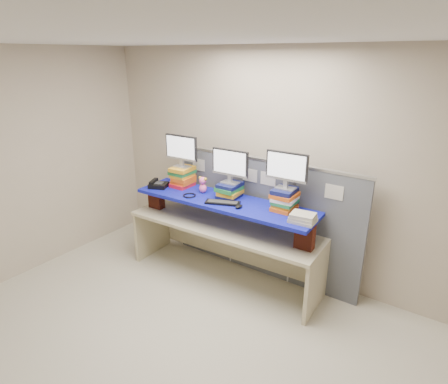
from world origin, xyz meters
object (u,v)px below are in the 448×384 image
Objects in this scene: desk at (224,235)px; blue_board at (224,201)px; keyboard at (223,203)px; monitor_center at (230,164)px; monitor_right at (287,168)px; desk_phone at (158,185)px; monitor_left at (181,149)px.

blue_board reaches higher than desk.
blue_board is at bearing 95.05° from keyboard.
keyboard is at bearing -79.94° from monitor_center.
monitor_right is (0.72, 0.15, 0.94)m from desk.
monitor_right is 1.67× the size of desk_phone.
monitor_left reaches higher than desk_phone.
monitor_left is at bearing 144.00° from keyboard.
monitor_center is at bearing 85.64° from desk.
desk_phone reaches higher than desk.
monitor_left is 1.00× the size of monitor_right.
keyboard is 1.02m from desk_phone.
monitor_left is 1.67× the size of desk_phone.
desk_phone is (-0.97, -0.24, -0.38)m from monitor_center.
monitor_left is at bearing 170.64° from blue_board.
monitor_left is 1.00× the size of monitor_center.
monitor_left is at bearing 180.00° from monitor_center.
blue_board is (0.00, 0.00, 0.44)m from desk.
monitor_right is at bearing -1.28° from keyboard.
monitor_center is at bearing 85.64° from blue_board.
desk is at bearing -170.69° from monitor_right.
monitor_center is (0.00, 0.12, 0.43)m from blue_board.
keyboard is at bearing -161.58° from monitor_right.
desk_phone is at bearing -175.12° from blue_board.
monitor_left is at bearing 170.64° from desk.
monitor_right reaches higher than keyboard.
monitor_right reaches higher than blue_board.
desk is 5.21× the size of monitor_center.
monitor_right is at bearing 9.31° from blue_board.
keyboard is 1.49× the size of desk_phone.
blue_board is 0.45m from monitor_center.
keyboard is at bearing -22.05° from desk_phone.
desk is at bearing -15.86° from desk_phone.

